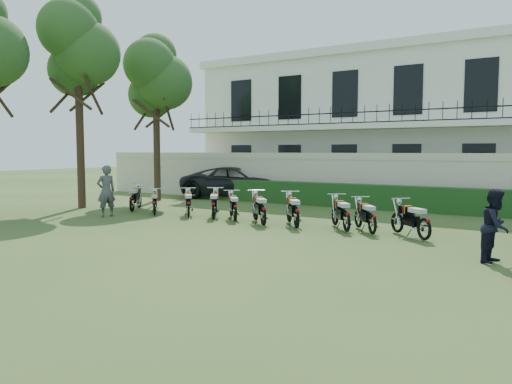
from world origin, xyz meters
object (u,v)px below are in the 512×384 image
Objects in this scene: motorcycle_7 at (347,217)px; suv at (238,183)px; inspector at (106,191)px; motorcycle_2 at (189,205)px; motorcycle_4 at (235,209)px; motorcycle_9 at (424,224)px; tree_west_mid at (78,46)px; motorcycle_1 at (154,204)px; motorcycle_5 at (263,211)px; officer_1 at (496,226)px; motorcycle_3 at (214,206)px; motorcycle_8 at (372,219)px; motorcycle_0 at (132,200)px; tree_west_near at (156,77)px; motorcycle_6 at (297,213)px.

motorcycle_7 is 0.27× the size of suv.
motorcycle_2 is at bearing 135.40° from inspector.
motorcycle_4 is 6.26m from motorcycle_9.
inspector is (-2.75, -1.33, 0.48)m from motorcycle_2.
tree_west_mid reaches higher than motorcycle_2.
motorcycle_4 is (3.41, 0.29, 0.03)m from motorcycle_1.
officer_1 is (6.83, -1.62, 0.31)m from motorcycle_5.
motorcycle_9 is 11.09m from inspector.
motorcycle_3 is 9.34m from officer_1.
motorcycle_1 is 0.85× the size of motorcycle_7.
inspector is at bearing 166.87° from suv.
motorcycle_2 is at bearing 140.72° from motorcycle_8.
motorcycle_8 is at bearing -34.68° from motorcycle_3.
motorcycle_2 reaches higher than motorcycle_1.
suv is at bearing 57.64° from motorcycle_1.
suv is (0.17, 7.06, 0.31)m from motorcycle_0.
officer_1 reaches higher than motorcycle_1.
suv is (-4.71, 7.05, 0.34)m from motorcycle_4.
motorcycle_5 is at bearing -37.04° from motorcycle_0.
motorcycle_2 is (2.87, -0.01, -0.03)m from motorcycle_0.
motorcycle_0 is 1.13× the size of motorcycle_9.
suv is 15.73m from officer_1.
tree_west_near is at bearing 87.53° from motorcycle_0.
tree_west_mid is 6.63m from inspector.
motorcycle_9 is at bearing -42.28° from motorcycle_2.
motorcycle_4 is 1.39m from motorcycle_5.
suv reaches higher than motorcycle_3.
motorcycle_2 is 0.97× the size of motorcycle_8.
motorcycle_6 is 0.28× the size of suv.
motorcycle_5 is at bearing -26.77° from tree_west_near.
motorcycle_9 reaches higher than motorcycle_1.
motorcycle_9 is (11.13, -0.22, -0.01)m from motorcycle_0.
motorcycle_4 is 4.97m from inspector.
motorcycle_5 is (3.35, -0.34, 0.03)m from motorcycle_2.
motorcycle_1 is 0.88× the size of motorcycle_9.
motorcycle_2 reaches higher than motorcycle_4.
inspector is at bearing -118.98° from motorcycle_0.
inspector is (-6.10, -0.99, 0.45)m from motorcycle_5.
motorcycle_9 is at bearing -35.94° from motorcycle_3.
motorcycle_6 is 1.07× the size of motorcycle_9.
motorcycle_4 is at bearing -33.71° from motorcycle_0.
motorcycle_8 is 0.78× the size of inspector.
motorcycle_8 is at bearing 117.37° from inspector.
motorcycle_0 is 11.14m from motorcycle_9.
inspector is (-3.82, -1.39, 0.46)m from motorcycle_3.
motorcycle_6 is at bearing -37.19° from motorcycle_5.
motorcycle_5 is 3.45m from motorcycle_8.
tree_west_mid is 7.65m from motorcycle_1.
motorcycle_4 is 2.47m from motorcycle_6.
suv is at bearing 54.90° from motorcycle_0.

